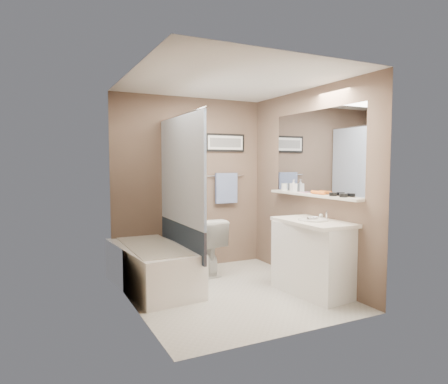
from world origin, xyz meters
name	(u,v)px	position (x,y,z in m)	size (l,w,h in m)	color
ground	(230,292)	(0.00, 0.00, 0.00)	(2.50, 2.50, 0.00)	beige
ceiling	(230,82)	(0.00, 0.00, 2.38)	(2.20, 2.50, 0.04)	silver
wall_back	(190,183)	(0.00, 1.23, 1.20)	(2.20, 0.04, 2.40)	brown
wall_front	(295,197)	(0.00, -1.23, 1.20)	(2.20, 0.04, 2.40)	brown
wall_left	(135,192)	(-1.08, 0.00, 1.20)	(0.04, 2.50, 2.40)	brown
wall_right	(307,186)	(1.08, 0.00, 1.20)	(0.04, 2.50, 2.40)	brown
tile_surround	(123,206)	(-1.09, 0.50, 1.00)	(0.02, 1.55, 2.00)	tan
curtain_rod	(181,115)	(-0.40, 0.50, 2.05)	(0.02, 0.02, 1.55)	silver
curtain_upper	(181,170)	(-0.40, 0.50, 1.40)	(0.03, 1.45, 1.28)	white
curtain_lower	(182,238)	(-0.40, 0.50, 0.58)	(0.03, 1.45, 0.36)	#253345
mirror	(316,152)	(1.09, -0.15, 1.62)	(0.02, 1.60, 1.00)	silver
shelf	(312,195)	(1.04, -0.15, 1.10)	(0.12, 1.60, 0.03)	silver
towel_bar	(226,176)	(0.55, 1.22, 1.30)	(0.02, 0.02, 0.60)	silver
towel	(226,188)	(0.55, 1.20, 1.12)	(0.34, 0.05, 0.44)	#9AB0E0
art_frame	(225,143)	(0.55, 1.23, 1.78)	(0.62, 0.03, 0.26)	black
art_mat	(226,143)	(0.55, 1.22, 1.78)	(0.56, 0.00, 0.20)	white
art_image	(226,143)	(0.55, 1.22, 1.78)	(0.50, 0.00, 0.13)	#595959
door	(345,216)	(0.55, -1.24, 1.00)	(0.80, 0.02, 2.00)	silver
door_handle	(312,218)	(0.22, -1.19, 1.00)	(0.02, 0.02, 0.10)	silver
bathtub	(152,267)	(-0.75, 0.57, 0.25)	(0.70, 1.50, 0.50)	white
tub_rim	(152,246)	(-0.75, 0.57, 0.50)	(0.56, 1.36, 0.02)	beige
toilet	(202,246)	(0.03, 0.88, 0.38)	(0.42, 0.74, 0.75)	silver
vanity	(314,259)	(0.85, -0.44, 0.40)	(0.50, 0.90, 0.80)	white
countertop	(313,222)	(0.84, -0.44, 0.82)	(0.54, 0.96, 0.04)	silver
sink_basin	(313,220)	(0.83, -0.44, 0.85)	(0.34, 0.34, 0.01)	silver
faucet_spout	(327,215)	(1.03, -0.44, 0.89)	(0.02, 0.02, 0.10)	white
faucet_knob	(321,216)	(1.03, -0.34, 0.87)	(0.05, 0.05, 0.05)	silver
candle_bowl_near	(343,195)	(1.04, -0.69, 1.14)	(0.09, 0.09, 0.04)	black
candle_bowl_far	(333,194)	(1.04, -0.53, 1.14)	(0.09, 0.09, 0.04)	black
hair_brush_front	(318,193)	(1.04, -0.27, 1.14)	(0.04, 0.04, 0.22)	orange
pink_comb	(303,193)	(1.04, 0.01, 1.12)	(0.03, 0.16, 0.01)	pink
glass_jar	(284,187)	(1.04, 0.42, 1.17)	(0.08, 0.08, 0.10)	silver
soap_bottle	(294,186)	(1.04, 0.22, 1.19)	(0.07, 0.07, 0.16)	#999999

